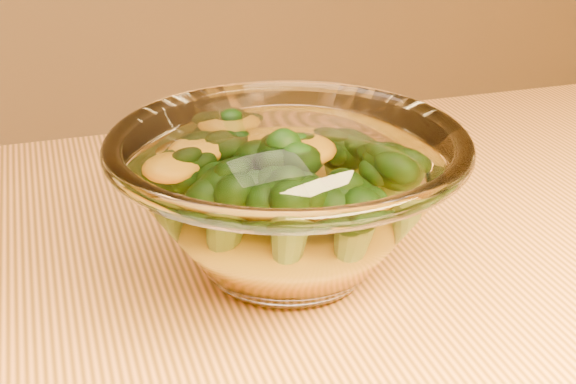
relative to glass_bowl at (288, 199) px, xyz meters
The scene contains 3 objects.
glass_bowl is the anchor object (origin of this frame).
cheese_sauce 0.02m from the glass_bowl, behind, with size 0.12×0.12×0.03m, color #EBAA13.
broccoli_heap 0.01m from the glass_bowl, 168.87° to the left, with size 0.14×0.15×0.06m.
Camera 1 is at (-0.04, -0.30, 1.01)m, focal length 50.00 mm.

